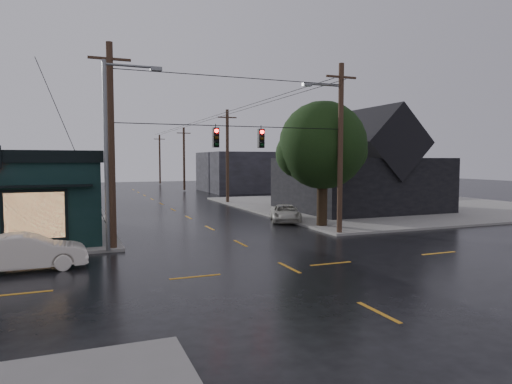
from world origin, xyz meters
name	(u,v)px	position (x,y,z in m)	size (l,w,h in m)	color
ground_plane	(289,268)	(0.00, 0.00, 0.00)	(160.00, 160.00, 0.00)	black
sidewalk_ne	(383,205)	(20.00, 20.00, 0.07)	(28.00, 28.00, 0.15)	gray
ne_building	(359,160)	(15.00, 17.00, 4.47)	(12.60, 11.60, 8.75)	black
corner_tree	(323,146)	(7.00, 9.46, 5.43)	(5.78, 5.78, 8.20)	black
utility_pole_nw	(114,250)	(-6.50, 6.50, 0.00)	(2.00, 0.32, 10.15)	#361E18
utility_pole_ne	(339,235)	(6.50, 6.50, 0.00)	(2.00, 0.32, 10.15)	#361E18
utility_pole_far_a	(228,203)	(6.50, 28.00, 0.00)	(2.00, 0.32, 9.65)	#361E18
utility_pole_far_b	(184,191)	(6.50, 48.00, 0.00)	(2.00, 0.32, 9.15)	#361E18
utility_pole_far_c	(160,184)	(6.50, 68.00, 0.00)	(2.00, 0.32, 9.15)	#361E18
span_signal_assembly	(239,137)	(0.10, 6.50, 5.70)	(13.00, 0.48, 1.23)	black
streetlight_nw	(108,254)	(-6.80, 5.80, 0.00)	(5.40, 0.30, 9.15)	slate
streetlight_ne	(340,232)	(7.00, 7.20, 0.00)	(5.40, 0.30, 9.15)	slate
bg_building_west	(19,181)	(-14.00, 40.00, 2.20)	(12.00, 10.00, 4.40)	#3F312E
bg_building_east	(253,172)	(16.00, 45.00, 2.80)	(14.00, 12.00, 5.60)	black
sedan_cream	(27,252)	(-10.07, 3.51, 0.75)	(1.59, 4.56, 1.50)	silver
suv_silver	(285,213)	(6.00, 13.00, 0.61)	(2.03, 4.41, 1.23)	beige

